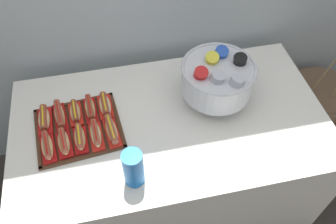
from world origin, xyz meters
TOP-DOWN VIEW (x-y plane):
  - ground_plane at (0.00, 0.00)m, footprint 10.00×10.00m
  - buffet_table at (0.00, 0.00)m, footprint 1.58×0.88m
  - floor_vase at (1.07, 0.25)m, footprint 0.57×0.57m
  - serving_tray at (-0.45, 0.04)m, footprint 0.44×0.40m
  - hot_dog_0 at (-0.59, -0.06)m, footprint 0.09×0.17m
  - hot_dog_1 at (-0.52, -0.05)m, footprint 0.08×0.16m
  - hot_dog_2 at (-0.44, -0.05)m, footprint 0.07×0.16m
  - hot_dog_3 at (-0.37, -0.04)m, footprint 0.07×0.17m
  - hot_dog_4 at (-0.29, -0.03)m, footprint 0.08×0.18m
  - hot_dog_5 at (-0.61, 0.10)m, footprint 0.08×0.17m
  - hot_dog_6 at (-0.53, 0.11)m, footprint 0.08×0.19m
  - hot_dog_7 at (-0.46, 0.12)m, footprint 0.07×0.16m
  - hot_dog_8 at (-0.38, 0.13)m, footprint 0.07×0.17m
  - hot_dog_9 at (-0.31, 0.13)m, footprint 0.08×0.16m
  - punch_bowl at (0.26, 0.09)m, footprint 0.37×0.37m
  - cup_stack at (-0.22, -0.29)m, footprint 0.09×0.09m

SIDE VIEW (x-z plane):
  - ground_plane at x=0.00m, z-range 0.00..0.00m
  - floor_vase at x=1.07m, z-range -0.22..0.70m
  - buffet_table at x=0.00m, z-range 0.02..0.78m
  - serving_tray at x=-0.45m, z-range 0.76..0.78m
  - hot_dog_7 at x=-0.46m, z-range 0.77..0.82m
  - hot_dog_0 at x=-0.59m, z-range 0.77..0.83m
  - hot_dog_1 at x=-0.52m, z-range 0.77..0.83m
  - hot_dog_9 at x=-0.31m, z-range 0.77..0.83m
  - hot_dog_5 at x=-0.61m, z-range 0.77..0.83m
  - hot_dog_4 at x=-0.29m, z-range 0.77..0.83m
  - hot_dog_3 at x=-0.37m, z-range 0.77..0.83m
  - hot_dog_8 at x=-0.38m, z-range 0.77..0.83m
  - hot_dog_2 at x=-0.44m, z-range 0.77..0.83m
  - hot_dog_6 at x=-0.53m, z-range 0.77..0.83m
  - cup_stack at x=-0.22m, z-range 0.76..0.96m
  - punch_bowl at x=0.26m, z-range 0.78..1.05m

